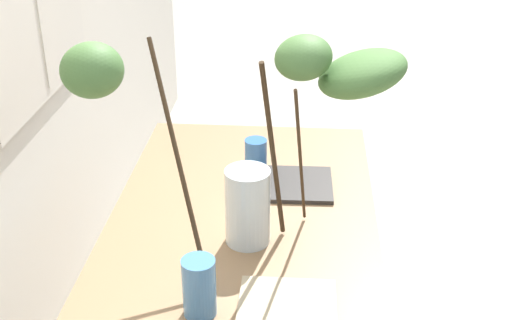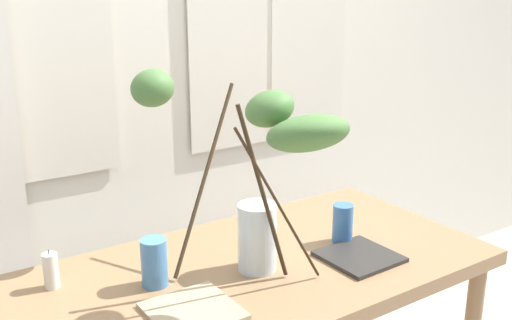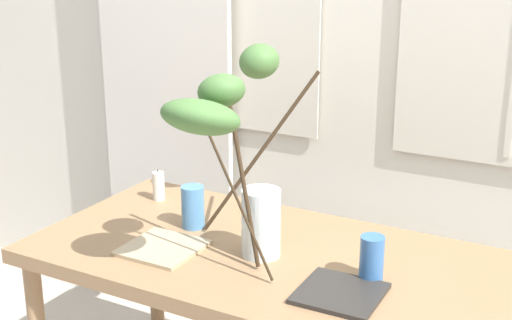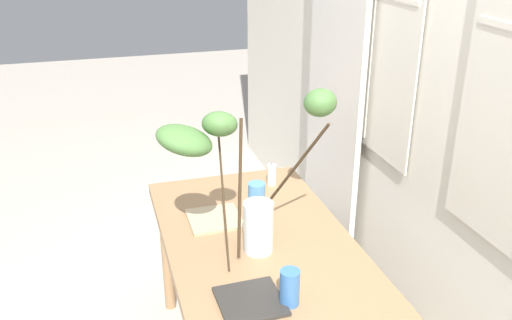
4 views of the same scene
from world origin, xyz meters
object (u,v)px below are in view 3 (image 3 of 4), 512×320
dining_table (268,274)px  pillar_candle (159,186)px  drinking_glass_blue_left (193,207)px  plate_square_left (163,248)px  plate_square_right (340,293)px  drinking_glass_blue_right (372,258)px  vase_with_branches (237,140)px

dining_table → pillar_candle: pillar_candle is taller
drinking_glass_blue_left → plate_square_left: (0.02, -0.20, -0.07)m
plate_square_right → dining_table: bearing=153.8°
dining_table → plate_square_right: size_ratio=6.75×
plate_square_right → drinking_glass_blue_right: bearing=72.2°
dining_table → vase_with_branches: vase_with_branches is taller
drinking_glass_blue_left → plate_square_left: bearing=-85.1°
vase_with_branches → pillar_candle: (-0.52, 0.29, -0.33)m
plate_square_left → plate_square_right: plate_square_right is taller
pillar_candle → drinking_glass_blue_left: bearing=-31.1°
pillar_candle → drinking_glass_blue_right: bearing=-14.2°
drinking_glass_blue_left → plate_square_right: (0.63, -0.21, -0.07)m
drinking_glass_blue_left → pillar_candle: bearing=148.9°
pillar_candle → plate_square_right: bearing=-22.4°
drinking_glass_blue_left → plate_square_left: size_ratio=0.63×
vase_with_branches → drinking_glass_blue_left: vase_with_branches is taller
drinking_glass_blue_left → pillar_candle: size_ratio=1.22×
drinking_glass_blue_right → pillar_candle: (-0.93, 0.24, -0.01)m
plate_square_right → pillar_candle: size_ratio=1.88×
drinking_glass_blue_left → pillar_candle: (-0.26, 0.16, -0.02)m
plate_square_left → dining_table: bearing=25.1°
drinking_glass_blue_right → pillar_candle: 0.96m
plate_square_right → pillar_candle: bearing=157.6°
drinking_glass_blue_right → plate_square_left: bearing=-169.3°
drinking_glass_blue_left → plate_square_right: 0.67m
dining_table → plate_square_left: 0.35m
dining_table → drinking_glass_blue_right: (0.35, -0.02, 0.14)m
plate_square_left → pillar_candle: size_ratio=1.93×
vase_with_branches → drinking_glass_blue_right: bearing=8.1°
dining_table → drinking_glass_blue_left: size_ratio=10.38×
vase_with_branches → dining_table: bearing=50.1°
drinking_glass_blue_right → dining_table: bearing=176.8°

